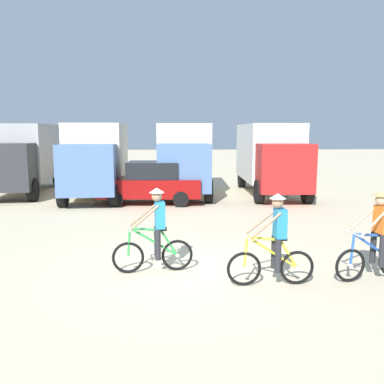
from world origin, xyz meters
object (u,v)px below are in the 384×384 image
(cyclist_cowboy_hat, at_px, (274,243))
(cyclist_near_camera, at_px, (377,239))
(box_truck_grey_hauler, at_px, (25,155))
(sedan_parked, at_px, (151,183))
(cyclist_orange_shirt, at_px, (155,233))
(box_truck_avon_van, at_px, (184,155))
(box_truck_white_box, at_px, (270,155))
(box_truck_cream_rv, at_px, (97,156))

(cyclist_cowboy_hat, bearing_deg, cyclist_near_camera, 5.72)
(box_truck_grey_hauler, height_order, sedan_parked, box_truck_grey_hauler)
(cyclist_orange_shirt, bearing_deg, box_truck_avon_van, 85.20)
(box_truck_white_box, distance_m, cyclist_orange_shirt, 11.97)
(sedan_parked, bearing_deg, cyclist_cowboy_hat, -72.58)
(cyclist_near_camera, bearing_deg, box_truck_grey_hauler, 132.48)
(cyclist_cowboy_hat, height_order, cyclist_near_camera, same)
(cyclist_orange_shirt, xyz_separation_m, cyclist_near_camera, (4.48, -0.66, 0.00))
(box_truck_white_box, bearing_deg, box_truck_cream_rv, -177.38)
(box_truck_avon_van, bearing_deg, sedan_parked, -117.72)
(cyclist_cowboy_hat, bearing_deg, sedan_parked, 107.42)
(box_truck_cream_rv, xyz_separation_m, box_truck_avon_van, (4.06, 0.71, 0.00))
(box_truck_cream_rv, relative_size, sedan_parked, 1.61)
(box_truck_cream_rv, bearing_deg, cyclist_cowboy_hat, -64.19)
(cyclist_cowboy_hat, bearing_deg, box_truck_cream_rv, 115.81)
(box_truck_cream_rv, bearing_deg, cyclist_near_camera, -55.54)
(box_truck_white_box, relative_size, sedan_parked, 1.59)
(sedan_parked, bearing_deg, box_truck_white_box, 23.90)
(box_truck_grey_hauler, height_order, cyclist_orange_shirt, box_truck_grey_hauler)
(box_truck_white_box, xyz_separation_m, cyclist_near_camera, (-0.58, -11.46, -1.03))
(box_truck_white_box, bearing_deg, cyclist_orange_shirt, -115.09)
(box_truck_grey_hauler, distance_m, cyclist_orange_shirt, 13.67)
(cyclist_orange_shirt, relative_size, cyclist_cowboy_hat, 1.00)
(box_truck_cream_rv, relative_size, box_truck_avon_van, 1.01)
(cyclist_near_camera, bearing_deg, box_truck_cream_rv, 124.46)
(cyclist_orange_shirt, distance_m, cyclist_near_camera, 4.52)
(box_truck_grey_hauler, relative_size, sedan_parked, 1.62)
(box_truck_grey_hauler, xyz_separation_m, cyclist_near_camera, (11.37, -12.42, -1.03))
(box_truck_cream_rv, height_order, cyclist_orange_shirt, box_truck_cream_rv)
(box_truck_white_box, bearing_deg, cyclist_near_camera, -92.90)
(cyclist_near_camera, bearing_deg, box_truck_avon_van, 106.73)
(sedan_parked, bearing_deg, cyclist_orange_shirt, -86.24)
(sedan_parked, xyz_separation_m, cyclist_orange_shirt, (0.55, -8.31, -0.04))
(sedan_parked, bearing_deg, cyclist_near_camera, -60.76)
(sedan_parked, distance_m, cyclist_cowboy_hat, 9.63)
(cyclist_orange_shirt, height_order, cyclist_near_camera, same)
(box_truck_grey_hauler, bearing_deg, box_truck_cream_rv, -19.55)
(box_truck_avon_van, bearing_deg, box_truck_grey_hauler, 175.40)
(box_truck_grey_hauler, relative_size, cyclist_near_camera, 3.79)
(box_truck_avon_van, height_order, sedan_parked, box_truck_avon_van)
(box_truck_grey_hauler, distance_m, box_truck_cream_rv, 4.00)
(box_truck_white_box, bearing_deg, sedan_parked, -156.10)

